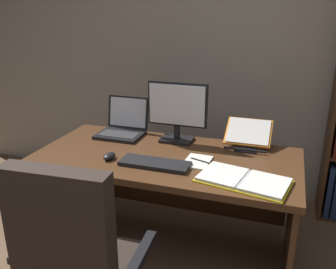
% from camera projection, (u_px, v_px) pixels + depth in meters
% --- Properties ---
extents(wall_back, '(5.36, 0.12, 2.58)m').
position_uv_depth(wall_back, '(225.00, 48.00, 3.08)').
color(wall_back, '#A89E8E').
rests_on(wall_back, ground).
extents(desk, '(1.66, 0.80, 0.73)m').
position_uv_depth(desk, '(170.00, 178.00, 2.44)').
color(desk, '#4C2D19').
rests_on(desk, ground).
extents(monitor, '(0.42, 0.16, 0.42)m').
position_uv_depth(monitor, '(177.00, 113.00, 2.48)').
color(monitor, black).
rests_on(monitor, desk).
extents(laptop, '(0.32, 0.30, 0.26)m').
position_uv_depth(laptop, '(123.00, 127.00, 2.66)').
color(laptop, black).
rests_on(laptop, desk).
extents(keyboard, '(0.42, 0.15, 0.02)m').
position_uv_depth(keyboard, '(155.00, 164.00, 2.15)').
color(keyboard, black).
rests_on(keyboard, desk).
extents(computer_mouse, '(0.06, 0.10, 0.04)m').
position_uv_depth(computer_mouse, '(109.00, 156.00, 2.24)').
color(computer_mouse, black).
rests_on(computer_mouse, desk).
extents(reading_stand_with_book, '(0.30, 0.28, 0.16)m').
position_uv_depth(reading_stand_with_book, '(248.00, 134.00, 2.44)').
color(reading_stand_with_book, black).
rests_on(reading_stand_with_book, desk).
extents(open_binder, '(0.52, 0.36, 0.02)m').
position_uv_depth(open_binder, '(243.00, 180.00, 1.94)').
color(open_binder, yellow).
rests_on(open_binder, desk).
extents(notepad, '(0.16, 0.22, 0.01)m').
position_uv_depth(notepad, '(197.00, 162.00, 2.19)').
color(notepad, silver).
rests_on(notepad, desk).
extents(pen, '(0.13, 0.06, 0.01)m').
position_uv_depth(pen, '(201.00, 161.00, 2.18)').
color(pen, black).
rests_on(pen, notepad).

